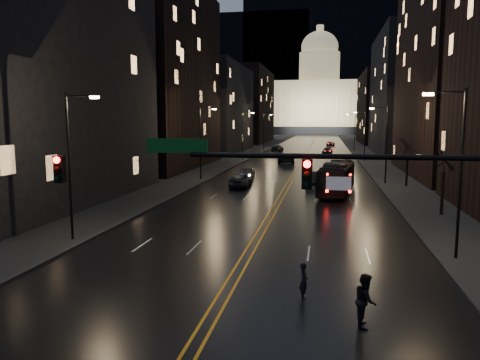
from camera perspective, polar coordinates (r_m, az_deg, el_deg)
The scene contains 36 objects.
ground at distance 17.73m, azimuth -4.10°, elevation -17.33°, with size 900.00×900.00×0.00m, color black.
road at distance 145.84m, azimuth 8.72°, elevation 4.33°, with size 20.00×320.00×0.02m, color black.
sidewalk_left at distance 146.89m, azimuth 3.24°, elevation 4.45°, with size 8.00×320.00×0.16m, color black.
sidewalk_right at distance 146.11m, azimuth 14.24°, elevation 4.22°, with size 8.00×320.00×0.16m, color black.
center_line at distance 145.83m, azimuth 8.72°, elevation 4.34°, with size 0.62×320.00×0.01m, color orange.
building_left_near at distance 45.33m, azimuth -23.79°, elevation 11.28°, with size 12.00×28.00×22.00m, color black.
building_left_mid at distance 74.26m, azimuth -9.69°, elevation 12.32°, with size 12.00×30.00×28.00m, color black.
building_left_far at distance 110.50m, azimuth -2.84°, elevation 8.66°, with size 12.00×34.00×20.00m, color black.
building_left_dist at distance 157.67m, azimuth 1.17°, elevation 8.99°, with size 12.00×40.00×24.00m, color black.
building_right_tall at distance 68.73m, azimuth 25.51°, elevation 16.35°, with size 12.00×30.00×38.00m, color black.
building_right_mid at distance 109.06m, azimuth 19.53°, elevation 9.85°, with size 12.00×34.00×26.00m, color black.
building_right_dist at distance 156.55m, azimuth 16.70°, elevation 8.33°, with size 12.00×40.00×22.00m, color black.
mountain_ridge at distance 401.38m, azimuth 15.91°, elevation 15.29°, with size 520.00×60.00×130.00m, color black.
capitol at distance 265.80m, azimuth 9.55°, elevation 9.32°, with size 90.00×50.00×58.50m.
traffic_signal at distance 15.86m, azimuth 16.86°, elevation -1.27°, with size 17.29×0.45×7.00m.
streetlamp_right_near at distance 26.57m, azimuth 24.99°, elevation 1.66°, with size 2.13×0.25×9.00m.
streetlamp_left_near at distance 29.69m, azimuth -19.82°, elevation 2.44°, with size 2.13×0.25×9.00m.
streetlamp_right_mid at distance 56.05m, azimuth 17.27°, elevation 4.63°, with size 2.13×0.25×9.00m.
streetlamp_left_mid at distance 57.59m, azimuth -4.69°, elevation 5.00°, with size 2.13×0.25×9.00m.
streetlamp_right_far at distance 85.89m, azimuth 14.88°, elevation 5.54°, with size 2.13×0.25×9.00m.
streetlamp_left_far at distance 86.91m, azimuth 0.45°, elevation 5.80°, with size 2.13×0.25×9.00m.
streetlamp_right_dist at distance 115.81m, azimuth 13.72°, elevation 5.97°, with size 2.13×0.25×9.00m.
streetlamp_left_dist at distance 116.57m, azimuth 2.99°, elevation 6.17°, with size 2.13×0.25×9.00m.
tree_right_mid at distance 38.74m, azimuth 23.63°, elevation 2.47°, with size 2.40×2.40×6.65m.
tree_right_far at distance 54.41m, azimuth 19.79°, elevation 3.87°, with size 2.40×2.40×6.65m.
bus at distance 48.32m, azimuth 11.73°, elevation 0.26°, with size 2.65×11.31×3.15m, color black.
oncoming_car_a at distance 51.70m, azimuth 0.05°, elevation 0.03°, with size 1.97×4.88×1.66m, color black.
oncoming_car_b at distance 59.51m, azimuth 0.91°, elevation 0.84°, with size 1.42×4.08×1.34m, color black.
oncoming_car_c at distance 80.59m, azimuth 5.61°, elevation 2.60°, with size 2.70×5.85×1.63m, color black.
oncoming_car_d at distance 111.66m, azimuth 4.58°, elevation 3.91°, with size 2.22×5.46×1.58m, color black.
receding_car_a at distance 54.01m, azimuth 9.03°, elevation 0.19°, with size 1.64×4.71×1.55m, color black.
receding_car_b at distance 75.69m, azimuth 12.95°, elevation 2.05°, with size 1.62×4.02×1.37m, color black.
receding_car_c at distance 104.43m, azimuth 10.60°, elevation 3.51°, with size 1.94×4.77×1.38m, color black.
receding_car_d at distance 136.80m, azimuth 10.99°, elevation 4.36°, with size 2.14×4.63×1.29m, color black.
pedestrian_a at distance 19.98m, azimuth 7.78°, elevation -12.10°, with size 0.56×0.37×1.53m, color black.
pedestrian_b at distance 17.86m, azimuth 15.06°, elevation -13.97°, with size 0.95×0.52×1.96m, color black.
Camera 1 is at (4.07, -15.59, 7.38)m, focal length 35.00 mm.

